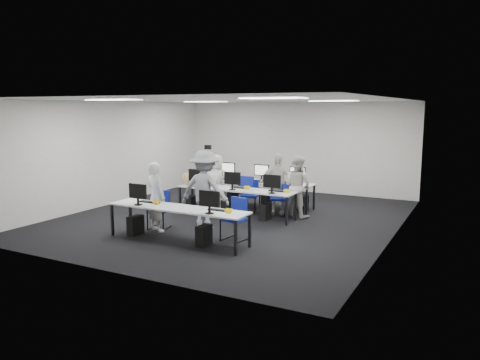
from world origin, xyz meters
The scene contains 23 objects.
room centered at (0.00, 0.00, 1.50)m, with size 9.00×9.02×3.00m.
ceiling_panels centered at (0.00, 0.00, 2.98)m, with size 5.20×4.60×0.02m.
desk_front centered at (0.00, -2.40, 0.68)m, with size 3.20×0.70×0.73m.
desk_mid centered at (0.00, 0.20, 0.68)m, with size 3.20×0.70×0.73m.
desk_back centered at (0.00, 1.60, 0.68)m, with size 3.20×0.70×0.73m.
equipment_front centered at (-0.19, -2.42, 0.36)m, with size 2.51×0.41×1.19m.
equipment_mid centered at (-0.19, 0.18, 0.36)m, with size 2.91×0.41×1.19m.
equipment_back centered at (0.19, 1.62, 0.36)m, with size 2.91×0.41×1.19m.
chair_0 centered at (-1.00, -1.73, 0.28)m, with size 0.53×0.56×0.87m.
chair_1 centered at (1.02, -1.77, 0.28)m, with size 0.50×0.54×0.90m.
chair_2 centered at (-1.23, 0.84, 0.31)m, with size 0.49×0.53×0.98m.
chair_3 centered at (0.08, 0.88, 0.27)m, with size 0.51×0.54×0.86m.
chair_4 centered at (0.94, 0.82, 0.28)m, with size 0.57×0.59×0.88m.
chair_5 centered at (-1.16, 0.97, 0.28)m, with size 0.57×0.60×0.89m.
chair_6 centered at (-0.06, 1.09, 0.30)m, with size 0.49×0.53×0.96m.
chair_7 centered at (1.16, 1.08, 0.27)m, with size 0.52×0.55×0.85m.
handbag centered at (-1.45, 0.15, 0.89)m, with size 0.40×0.25×0.33m, color tan.
student_0 centered at (-0.92, -1.94, 0.80)m, with size 0.58×0.38×1.59m, color beige.
student_1 centered at (1.42, 0.93, 0.80)m, with size 0.78×0.60×1.60m, color beige.
student_2 centered at (-1.00, 0.89, 0.76)m, with size 0.74×0.48×1.51m, color beige.
student_3 centered at (0.85, 0.94, 0.81)m, with size 0.95×0.40×1.62m, color beige.
photographer centered at (-0.06, -1.21, 0.92)m, with size 1.19×0.68×1.84m, color slate.
dslr_camera centered at (-0.07, -1.04, 1.90)m, with size 0.14×0.18×0.10m, color black.
Camera 1 is at (5.64, -10.31, 2.80)m, focal length 35.00 mm.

